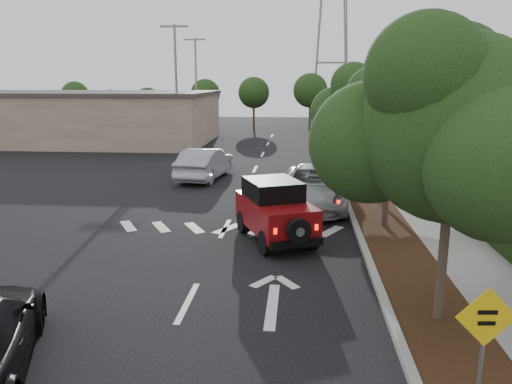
# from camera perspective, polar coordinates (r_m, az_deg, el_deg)

# --- Properties ---
(ground) EXTENTS (120.00, 120.00, 0.00)m
(ground) POSITION_cam_1_polar(r_m,az_deg,el_deg) (12.13, -7.84, -12.42)
(ground) COLOR black
(ground) RESTS_ON ground
(curb) EXTENTS (0.20, 70.00, 0.15)m
(curb) POSITION_cam_1_polar(r_m,az_deg,el_deg) (23.34, 9.88, 0.02)
(curb) COLOR #9E9B93
(curb) RESTS_ON ground
(planting_strip) EXTENTS (1.80, 70.00, 0.12)m
(planting_strip) POSITION_cam_1_polar(r_m,az_deg,el_deg) (23.45, 12.32, -0.06)
(planting_strip) COLOR black
(planting_strip) RESTS_ON ground
(sidewalk) EXTENTS (2.00, 70.00, 0.12)m
(sidewalk) POSITION_cam_1_polar(r_m,az_deg,el_deg) (23.77, 16.86, -0.15)
(sidewalk) COLOR gray
(sidewalk) RESTS_ON ground
(hedge) EXTENTS (0.80, 70.00, 0.80)m
(hedge) POSITION_cam_1_polar(r_m,az_deg,el_deg) (24.03, 20.18, 0.58)
(hedge) COLOR black
(hedge) RESTS_ON ground
(commercial_building) EXTENTS (22.00, 12.00, 4.00)m
(commercial_building) POSITION_cam_1_polar(r_m,az_deg,el_deg) (44.83, -19.69, 7.98)
(commercial_building) COLOR #88725E
(commercial_building) RESTS_ON ground
(transmission_tower) EXTENTS (7.00, 4.00, 28.00)m
(transmission_tower) POSITION_cam_1_polar(r_m,az_deg,el_deg) (59.02, 8.37, 7.60)
(transmission_tower) COLOR slate
(transmission_tower) RESTS_ON ground
(street_tree_near) EXTENTS (3.80, 3.80, 5.92)m
(street_tree_near) POSITION_cam_1_polar(r_m,az_deg,el_deg) (11.81, 19.99, -13.84)
(street_tree_near) COLOR black
(street_tree_near) RESTS_ON ground
(street_tree_mid) EXTENTS (3.20, 3.20, 5.32)m
(street_tree_mid) POSITION_cam_1_polar(r_m,az_deg,el_deg) (18.20, 14.44, -4.07)
(street_tree_mid) COLOR black
(street_tree_mid) RESTS_ON ground
(street_tree_far) EXTENTS (3.40, 3.40, 5.62)m
(street_tree_far) POSITION_cam_1_polar(r_m,az_deg,el_deg) (24.43, 12.02, 0.32)
(street_tree_far) COLOR black
(street_tree_far) RESTS_ON ground
(light_pole_a) EXTENTS (2.00, 0.22, 9.00)m
(light_pole_a) POSITION_cam_1_polar(r_m,az_deg,el_deg) (38.14, -8.84, 4.84)
(light_pole_a) COLOR slate
(light_pole_a) RESTS_ON ground
(light_pole_b) EXTENTS (2.00, 0.22, 9.00)m
(light_pole_b) POSITION_cam_1_polar(r_m,az_deg,el_deg) (49.98, -6.71, 6.74)
(light_pole_b) COLOR slate
(light_pole_b) RESTS_ON ground
(red_jeep) EXTENTS (2.94, 4.02, 1.97)m
(red_jeep) POSITION_cam_1_polar(r_m,az_deg,el_deg) (16.25, 2.02, -2.01)
(red_jeep) COLOR black
(red_jeep) RESTS_ON ground
(silver_suv_ahead) EXTENTS (3.29, 6.25, 1.68)m
(silver_suv_ahead) POSITION_cam_1_polar(r_m,az_deg,el_deg) (20.61, 6.66, 0.61)
(silver_suv_ahead) COLOR #A6A9AE
(silver_suv_ahead) RESTS_ON ground
(silver_sedan_oncoming) EXTENTS (2.40, 5.15, 1.63)m
(silver_sedan_oncoming) POSITION_cam_1_polar(r_m,az_deg,el_deg) (26.38, -5.85, 3.24)
(silver_sedan_oncoming) COLOR #999AA0
(silver_sedan_oncoming) RESTS_ON ground
(parked_suv) EXTENTS (4.07, 2.03, 1.33)m
(parked_suv) POSITION_cam_1_polar(r_m,az_deg,el_deg) (38.16, -13.84, 5.63)
(parked_suv) COLOR #9FA3A6
(parked_suv) RESTS_ON ground
(speed_hump_sign) EXTENTS (0.95, 0.11, 2.02)m
(speed_hump_sign) POSITION_cam_1_polar(r_m,az_deg,el_deg) (8.55, 24.68, -14.38)
(speed_hump_sign) COLOR slate
(speed_hump_sign) RESTS_ON ground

